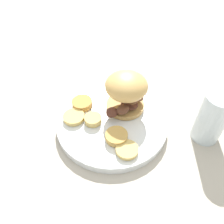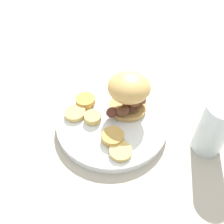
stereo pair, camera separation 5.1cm
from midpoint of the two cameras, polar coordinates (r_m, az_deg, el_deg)
The scene contains 10 objects.
ground_plane at distance 0.55m, azimuth 2.68°, elevation -3.54°, with size 4.00×4.00×0.00m, color #B2A899.
dinner_plate at distance 0.54m, azimuth 2.73°, elevation -2.71°, with size 0.27×0.27×0.02m.
sandwich at distance 0.52m, azimuth 7.25°, elevation 4.89°, with size 0.11×0.11×0.10m.
potato_round_0 at distance 0.57m, azimuth -4.39°, elevation 2.89°, with size 0.05×0.05×0.02m, color #BC8942.
potato_round_1 at distance 0.54m, azimuth -6.98°, elevation -0.42°, with size 0.05×0.05×0.01m, color #DBB766.
potato_round_2 at distance 0.52m, azimuth -2.25°, elevation -1.70°, with size 0.04×0.04×0.02m, color #DBB766.
potato_round_3 at distance 0.47m, azimuth 5.45°, elevation -10.34°, with size 0.05×0.05×0.01m, color #DBB766.
potato_round_4 at distance 0.49m, azimuth 3.66°, elevation -6.59°, with size 0.05×0.05×0.02m, color tan.
fork at distance 0.61m, azimuth -25.03°, elevation -2.47°, with size 0.03×0.18×0.00m.
drinking_glass at distance 0.51m, azimuth 27.60°, elevation -4.14°, with size 0.06×0.06×0.12m.
Camera 2 is at (-0.01, -0.35, 0.42)m, focal length 35.00 mm.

